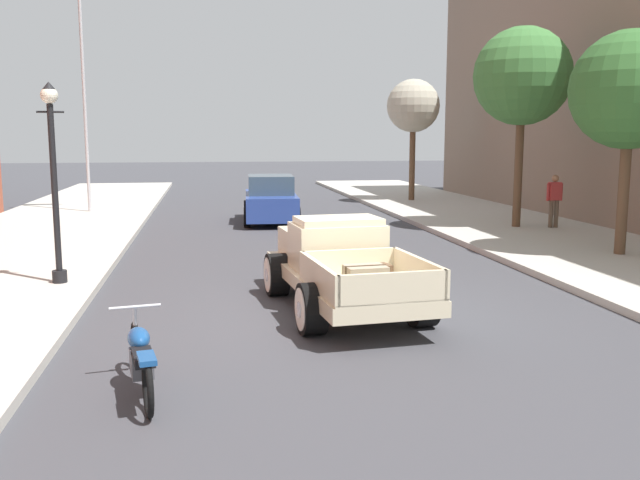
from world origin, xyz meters
name	(u,v)px	position (x,y,z in m)	size (l,w,h in m)	color
ground_plane	(348,310)	(0.00, 0.00, 0.00)	(140.00, 140.00, 0.00)	#3D3D42
hotrod_truck_cream	(339,264)	(-0.11, 0.30, 0.75)	(2.49, 5.05, 1.58)	beige
motorcycle_parked	(141,357)	(-3.18, -3.45, 0.44)	(0.66, 2.10, 0.93)	black
car_background_blue	(271,200)	(-0.19, 12.42, 0.77)	(2.05, 4.39, 1.65)	#284293
pedestrian_sidewalk_right	(554,198)	(8.33, 8.48, 1.09)	(0.53, 0.22, 1.65)	brown
street_lamp_near	(53,168)	(-5.26, 2.44, 2.39)	(0.50, 0.32, 3.85)	black
flagpole	(89,60)	(-6.58, 15.75, 5.77)	(1.74, 0.16, 9.16)	#B2B2B7
street_tree_nearest	(630,91)	(7.52, 3.68, 4.05)	(2.80, 2.80, 5.32)	brown
street_tree_second	(522,77)	(7.29, 8.91, 4.79)	(3.01, 3.01, 6.17)	brown
street_tree_third	(413,107)	(6.70, 18.30, 4.27)	(2.33, 2.33, 5.33)	brown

